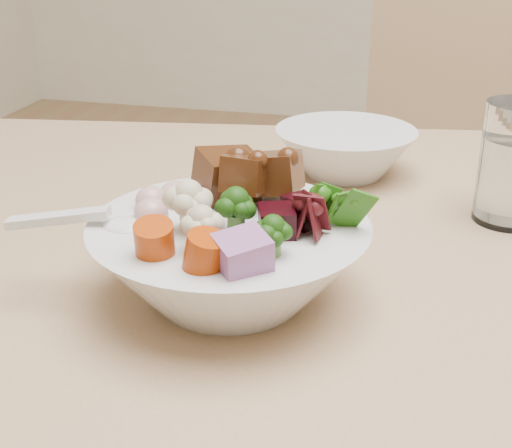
% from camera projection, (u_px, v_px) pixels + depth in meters
% --- Properties ---
extents(chair_far, '(0.47, 0.47, 0.88)m').
position_uv_depth(chair_far, '(452.00, 209.00, 1.33)').
color(chair_far, tan).
rests_on(chair_far, ground).
extents(food_bowl, '(0.23, 0.23, 0.12)m').
position_uv_depth(food_bowl, '(232.00, 255.00, 0.58)').
color(food_bowl, silver).
rests_on(food_bowl, dining_table).
extents(soup_spoon, '(0.13, 0.04, 0.02)m').
position_uv_depth(soup_spoon, '(110.00, 225.00, 0.57)').
color(soup_spoon, silver).
rests_on(soup_spoon, food_bowl).
extents(side_bowl, '(0.17, 0.17, 0.06)m').
position_uv_depth(side_bowl, '(345.00, 152.00, 0.86)').
color(side_bowl, silver).
rests_on(side_bowl, dining_table).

